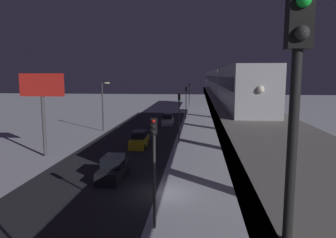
# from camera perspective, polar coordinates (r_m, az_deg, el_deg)

# --- Properties ---
(ground_plane) EXTENTS (240.00, 240.00, 0.00)m
(ground_plane) POSITION_cam_1_polar(r_m,az_deg,el_deg) (24.06, -0.55, -13.26)
(ground_plane) COLOR silver
(avenue_asphalt) EXTENTS (11.00, 99.28, 0.01)m
(avenue_asphalt) POSITION_cam_1_polar(r_m,az_deg,el_deg) (25.41, -14.75, -12.35)
(avenue_asphalt) COLOR #28282D
(avenue_asphalt) RESTS_ON ground_plane
(elevated_railway) EXTENTS (5.00, 99.28, 6.02)m
(elevated_railway) POSITION_cam_1_polar(r_m,az_deg,el_deg) (22.86, 14.38, -1.18)
(elevated_railway) COLOR gray
(elevated_railway) RESTS_ON ground_plane
(subway_train) EXTENTS (2.94, 74.07, 3.40)m
(subway_train) POSITION_cam_1_polar(r_m,az_deg,el_deg) (55.98, 9.30, 6.96)
(subway_train) COLOR #B7BABF
(subway_train) RESTS_ON elevated_railway
(rail_signal) EXTENTS (0.36, 0.41, 4.00)m
(rail_signal) POSITION_cam_1_polar(r_m,az_deg,el_deg) (5.20, 22.37, 7.57)
(rail_signal) COLOR black
(rail_signal) RESTS_ON elevated_railway
(sedan_yellow) EXTENTS (1.91, 4.56, 1.97)m
(sedan_yellow) POSITION_cam_1_polar(r_m,az_deg,el_deg) (38.54, -5.24, -3.92)
(sedan_yellow) COLOR gold
(sedan_yellow) RESTS_ON ground_plane
(sedan_black) EXTENTS (1.80, 4.74, 1.97)m
(sedan_black) POSITION_cam_1_polar(r_m,az_deg,el_deg) (27.28, -9.95, -9.02)
(sedan_black) COLOR black
(sedan_black) RESTS_ON ground_plane
(sedan_silver) EXTENTS (1.80, 4.38, 1.97)m
(sedan_silver) POSITION_cam_1_polar(r_m,az_deg,el_deg) (55.42, -0.04, -0.21)
(sedan_silver) COLOR #B2B2B7
(sedan_silver) RESTS_ON ground_plane
(traffic_light_near) EXTENTS (0.32, 0.44, 6.40)m
(traffic_light_near) POSITION_cam_1_polar(r_m,az_deg,el_deg) (17.55, -2.54, -6.97)
(traffic_light_near) COLOR #2D2D2D
(traffic_light_near) RESTS_ON ground_plane
(traffic_light_mid) EXTENTS (0.32, 0.44, 6.40)m
(traffic_light_mid) POSITION_cam_1_polar(r_m,az_deg,el_deg) (39.96, 2.03, 1.50)
(traffic_light_mid) COLOR #2D2D2D
(traffic_light_mid) RESTS_ON ground_plane
(traffic_light_far) EXTENTS (0.32, 0.44, 6.40)m
(traffic_light_far) POSITION_cam_1_polar(r_m,az_deg,el_deg) (62.67, 3.30, 3.86)
(traffic_light_far) COLOR #2D2D2D
(traffic_light_far) RESTS_ON ground_plane
(traffic_light_distant) EXTENTS (0.32, 0.44, 6.40)m
(traffic_light_distant) POSITION_cam_1_polar(r_m,az_deg,el_deg) (85.46, 3.90, 4.96)
(traffic_light_distant) COLOR #2D2D2D
(traffic_light_distant) RESTS_ON ground_plane
(commercial_billboard) EXTENTS (4.80, 0.36, 8.90)m
(commercial_billboard) POSITION_cam_1_polar(r_m,az_deg,el_deg) (35.70, -21.94, 4.38)
(commercial_billboard) COLOR #4C4C51
(commercial_billboard) RESTS_ON ground_plane
(street_lamp_far) EXTENTS (1.35, 0.44, 7.65)m
(street_lamp_far) POSITION_cam_1_polar(r_m,az_deg,el_deg) (49.64, -11.60, 3.33)
(street_lamp_far) COLOR #38383D
(street_lamp_far) RESTS_ON ground_plane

